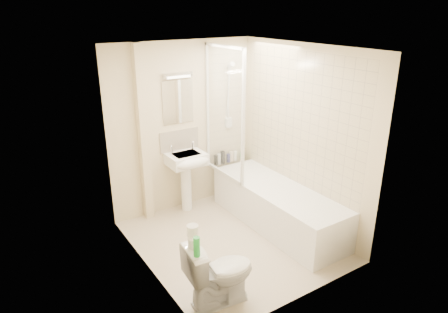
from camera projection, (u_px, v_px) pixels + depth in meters
floor at (232, 241)px, 5.09m from camera, size 2.50×2.50×0.00m
wall_back at (183, 128)px, 5.65m from camera, size 2.20×0.02×2.40m
wall_left at (144, 173)px, 4.11m from camera, size 0.02×2.50×2.40m
wall_right at (302, 137)px, 5.23m from camera, size 0.02×2.50×2.40m
ceiling at (233, 47)px, 4.24m from camera, size 2.20×2.50×0.02m
tile_back at (228, 105)px, 5.94m from camera, size 0.70×0.01×1.75m
tile_right at (302, 121)px, 5.15m from camera, size 0.01×2.10×1.75m
pipe_boxing at (143, 136)px, 5.28m from camera, size 0.12×0.12×2.40m
splashback at (179, 140)px, 5.66m from camera, size 0.60×0.02×0.30m
mirror at (178, 102)px, 5.47m from camera, size 0.46×0.01×0.60m
strip_light at (178, 75)px, 5.32m from camera, size 0.42×0.07×0.07m
bathtub at (277, 206)px, 5.38m from camera, size 0.70×2.10×0.55m
shower_screen at (224, 113)px, 5.41m from camera, size 0.04×0.92×1.80m
shower_fixture at (229, 98)px, 5.86m from camera, size 0.10×0.16×0.99m
pedestal_sink at (188, 166)px, 5.60m from camera, size 0.52×0.48×1.00m
bottle_black_a at (216, 160)px, 6.03m from camera, size 0.05×0.05×0.16m
bottle_white_a at (219, 159)px, 6.05m from camera, size 0.06×0.06×0.17m
bottle_black_b at (223, 157)px, 6.08m from camera, size 0.07×0.07×0.20m
bottle_blue at (228, 158)px, 6.15m from camera, size 0.06×0.06×0.13m
bottle_cream at (231, 157)px, 6.17m from camera, size 0.06×0.06×0.16m
bottle_white_b at (235, 156)px, 6.21m from camera, size 0.05×0.05×0.16m
bottle_green at (242, 156)px, 6.29m from camera, size 0.07×0.07×0.10m
toilet at (220, 272)px, 3.93m from camera, size 0.53×0.77×0.70m
toilet_roll_lower at (194, 243)px, 3.70m from camera, size 0.11×0.11×0.10m
toilet_roll_upper at (193, 230)px, 3.71m from camera, size 0.11×0.11×0.10m
green_bottle at (197, 247)px, 3.56m from camera, size 0.06×0.06×0.19m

